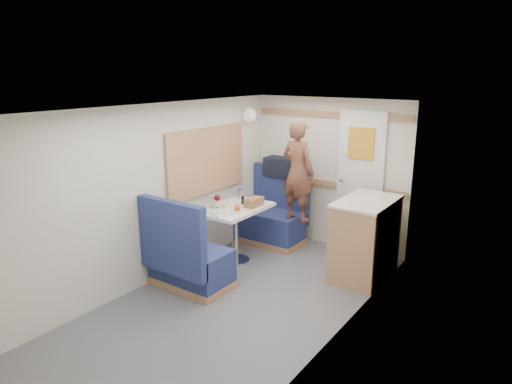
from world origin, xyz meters
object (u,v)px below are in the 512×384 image
Objects in this scene: bench_near at (187,262)px; bread_loaf at (254,202)px; galley_counter at (365,238)px; bench_far at (273,221)px; tumbler_mid at (240,193)px; tumbler_left at (212,203)px; person at (298,171)px; duffel_bag at (284,167)px; orange_fruit at (237,208)px; dinette_table at (235,219)px; pepper_grinder at (243,200)px; cheese_block at (225,207)px; dome_light at (249,115)px; beer_glass at (249,203)px; tray at (226,212)px; wine_glass at (217,198)px.

bench_near reaches higher than bread_loaf.
bench_far is at bearing 167.90° from galley_counter.
tumbler_left is at bearing -92.86° from tumbler_mid.
tumbler_mid is (-0.66, -0.34, -0.32)m from person.
tumbler_mid is (-0.21, -0.75, -0.25)m from duffel_bag.
bread_loaf reaches higher than orange_fruit.
pepper_grinder is (0.01, 0.15, 0.21)m from dinette_table.
bench_near is 2.11m from duffel_bag.
dinette_table is at bearing -159.46° from galley_counter.
cheese_block is at bearing -103.37° from dinette_table.
galley_counter is (1.47, -0.31, 0.17)m from bench_far.
tumbler_mid is (0.03, 0.54, 0.00)m from tumbler_left.
dome_light is 1.36m from beer_glass.
person reaches higher than duffel_bag.
dinette_table is 2.44× the size of tray.
galley_counter reaches higher than cheese_block.
beer_glass is (0.29, 0.24, -0.07)m from wine_glass.
tumbler_mid is (-0.06, 0.54, -0.07)m from wine_glass.
bench_far reaches higher than bread_loaf.
person reaches higher than orange_fruit.
bench_far is 14.56× the size of orange_fruit.
cheese_block is (-1.50, -0.69, 0.29)m from galley_counter.
pepper_grinder is at bearing -46.84° from tumbler_mid.
tumbler_mid is (-0.35, 0.53, 0.00)m from orange_fruit.
person is 2.42× the size of duffel_bag.
bench_near reaches higher than tray.
person is at bearing 27.38° from tumbler_mid.
bench_far is 1.15m from tumbler_left.
tray is at bearing -108.85° from beer_glass.
wine_glass is at bearing -156.03° from galley_counter.
bench_far is 0.81× the size of person.
bench_far is 0.77m from duffel_bag.
pepper_grinder reaches higher than cheese_block.
duffel_bag is 1.01m from bread_loaf.
pepper_grinder is (0.05, 0.30, 0.02)m from cheese_block.
dome_light is at bearing 103.85° from wine_glass.
person is 5.11× the size of bread_loaf.
pepper_grinder is at bearing 95.68° from tray.
duffel_bag is 3.18× the size of wine_glass.
cheese_block is 0.30m from pepper_grinder.
dome_light is 1.27m from pepper_grinder.
beer_glass reaches higher than bread_loaf.
person is 0.81m from tumbler_mid.
galley_counter is 1.80m from wine_glass.
duffel_bag reaches higher than wine_glass.
dome_light reaches higher than orange_fruit.
orange_fruit is 0.67× the size of tumbler_left.
cheese_block is (-0.03, -1.01, 0.45)m from bench_far.
tumbler_left is at bearing 107.79° from bench_near.
bench_far is 1.14× the size of galley_counter.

